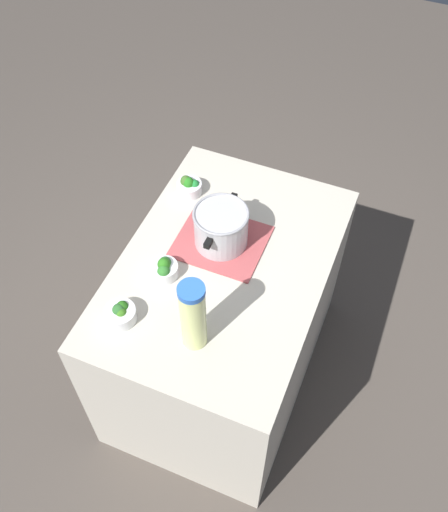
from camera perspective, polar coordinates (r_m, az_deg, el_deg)
name	(u,v)px	position (r m, az deg, el deg)	size (l,w,h in m)	color
ground_plane	(224,367)	(3.02, 0.00, -10.76)	(8.00, 8.00, 0.00)	#534A42
counter_slab	(224,322)	(2.64, 0.00, -6.47)	(1.16, 0.79, 0.87)	beige
dish_cloth	(221,241)	(2.34, -0.29, 1.44)	(0.30, 0.35, 0.01)	#B54D4F
cooking_pot	(221,227)	(2.27, -0.30, 2.89)	(0.29, 0.22, 0.17)	#B7B7BC
lemonade_pitcher	(193,316)	(1.96, -3.04, -5.84)	(0.09, 0.09, 0.32)	#EBF395
broccoli_bowl_front	(164,269)	(2.23, -5.86, -1.25)	(0.11, 0.11, 0.09)	silver
broccoli_bowl_center	(189,186)	(2.51, -3.42, 6.84)	(0.11, 0.11, 0.08)	silver
broccoli_bowl_back	(121,313)	(2.14, -10.08, -5.53)	(0.12, 0.12, 0.08)	silver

